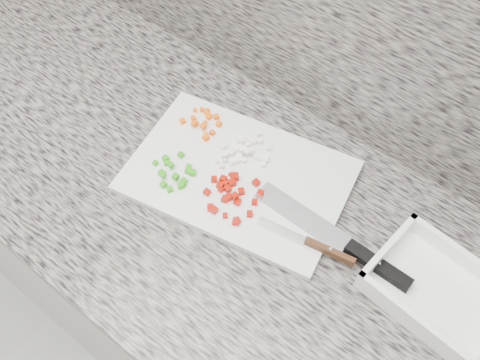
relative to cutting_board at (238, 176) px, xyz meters
The scene contains 11 objects.
cabinet 0.49m from the cutting_board, 146.05° to the right, with size 3.92×0.62×0.86m, color beige.
countertop 0.11m from the cutting_board, 146.05° to the right, with size 3.96×0.64×0.04m, color slate.
cutting_board is the anchor object (origin of this frame).
carrot_pile 0.15m from the cutting_board, 157.30° to the left, with size 0.08×0.07×0.02m.
onion_pile 0.05m from the cutting_board, 110.60° to the left, with size 0.10×0.10×0.02m.
green_pepper_pile 0.12m from the cutting_board, 140.10° to the right, with size 0.09×0.09×0.02m.
red_pepper_pile 0.05m from the cutting_board, 66.10° to the right, with size 0.12×0.11×0.02m.
garlic_pile 0.03m from the cutting_board, 163.91° to the right, with size 0.06×0.05×0.01m.
chef_knife 0.26m from the cutting_board, ahead, with size 0.32×0.05×0.02m.
paring_knife 0.21m from the cutting_board, 10.62° to the right, with size 0.19×0.05×0.02m.
tray 0.42m from the cutting_board, ahead, with size 0.24×0.19×0.05m.
Camera 1 is at (0.46, 1.03, 1.77)m, focal length 40.00 mm.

